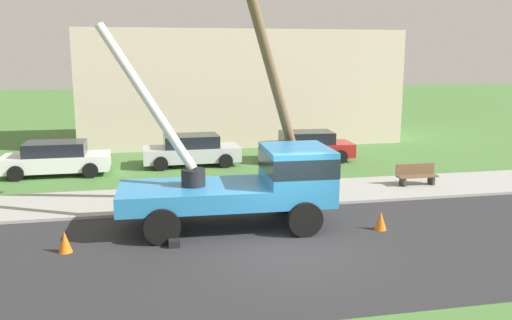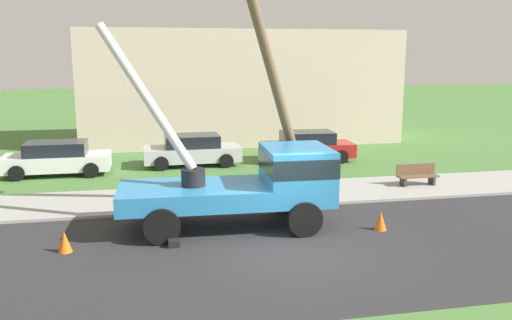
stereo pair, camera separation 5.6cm
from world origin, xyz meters
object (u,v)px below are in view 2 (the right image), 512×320
at_px(parked_sedan_white, 57,158).
at_px(park_bench, 417,176).
at_px(leaning_utility_pole, 273,78).
at_px(parked_sedan_silver, 192,150).
at_px(traffic_cone_behind, 65,242).
at_px(parked_sedan_red, 307,146).
at_px(utility_truck, 254,180).
at_px(traffic_cone_ahead, 381,221).

xyz_separation_m(parked_sedan_white, park_bench, (13.96, -5.12, -0.25)).
xyz_separation_m(leaning_utility_pole, parked_sedan_silver, (-1.93, 8.05, -3.62)).
bearing_deg(traffic_cone_behind, leaning_utility_pole, 22.08).
height_order(leaning_utility_pole, traffic_cone_behind, leaning_utility_pole).
xyz_separation_m(parked_sedan_red, park_bench, (2.60, -5.97, -0.25)).
distance_m(leaning_utility_pole, parked_sedan_silver, 9.03).
bearing_deg(utility_truck, traffic_cone_behind, -167.02).
height_order(leaning_utility_pole, traffic_cone_ahead, leaning_utility_pole).
xyz_separation_m(utility_truck, parked_sedan_red, (4.50, 9.32, -0.70)).
height_order(utility_truck, traffic_cone_behind, utility_truck).
xyz_separation_m(utility_truck, traffic_cone_behind, (-5.25, -1.21, -1.13)).
relative_size(parked_sedan_silver, parked_sedan_red, 0.98).
bearing_deg(park_bench, utility_truck, -154.73).
bearing_deg(parked_sedan_white, park_bench, -20.16).
distance_m(leaning_utility_pole, parked_sedan_red, 9.53).
bearing_deg(parked_sedan_white, traffic_cone_behind, -80.60).
bearing_deg(parked_sedan_white, parked_sedan_red, 4.25).
height_order(utility_truck, traffic_cone_ahead, utility_truck).
height_order(utility_truck, parked_sedan_white, utility_truck).
relative_size(parked_sedan_silver, park_bench, 2.77).
xyz_separation_m(leaning_utility_pole, parked_sedan_red, (3.61, 8.04, -3.62)).
bearing_deg(utility_truck, leaning_utility_pole, 55.27).
height_order(leaning_utility_pole, parked_sedan_red, leaning_utility_pole).
bearing_deg(parked_sedan_silver, utility_truck, -83.63).
bearing_deg(parked_sedan_silver, parked_sedan_red, -0.07).
xyz_separation_m(traffic_cone_ahead, parked_sedan_silver, (-4.59, 10.50, 0.43)).
bearing_deg(traffic_cone_ahead, leaning_utility_pole, 137.30).
distance_m(leaning_utility_pole, park_bench, 7.61).
xyz_separation_m(traffic_cone_ahead, park_bench, (3.56, 4.53, 0.18)).
xyz_separation_m(traffic_cone_ahead, parked_sedan_white, (-10.40, 9.65, 0.43)).
height_order(parked_sedan_white, park_bench, parked_sedan_white).
bearing_deg(parked_sedan_white, parked_sedan_silver, 8.32).
xyz_separation_m(utility_truck, parked_sedan_white, (-6.85, 8.48, -0.70)).
relative_size(leaning_utility_pole, traffic_cone_ahead, 15.14).
bearing_deg(park_bench, traffic_cone_ahead, -128.14).
relative_size(traffic_cone_behind, parked_sedan_silver, 0.13).
bearing_deg(traffic_cone_ahead, park_bench, 51.86).
bearing_deg(leaning_utility_pole, parked_sedan_red, 65.81).
bearing_deg(parked_sedan_red, traffic_cone_ahead, -95.18).
distance_m(utility_truck, parked_sedan_red, 10.37).
height_order(traffic_cone_ahead, parked_sedan_white, parked_sedan_white).
distance_m(traffic_cone_ahead, parked_sedan_white, 14.20).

